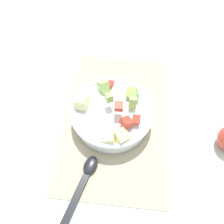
# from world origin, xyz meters

# --- Properties ---
(ground_plane) EXTENTS (2.40, 2.40, 0.00)m
(ground_plane) POSITION_xyz_m (0.00, 0.00, 0.00)
(ground_plane) COLOR silver
(placemat) EXTENTS (0.52, 0.32, 0.01)m
(placemat) POSITION_xyz_m (0.00, 0.00, 0.00)
(placemat) COLOR tan
(placemat) RESTS_ON ground_plane
(salad_bowl) EXTENTS (0.25, 0.25, 0.11)m
(salad_bowl) POSITION_xyz_m (-0.01, 0.01, 0.04)
(salad_bowl) COLOR white
(salad_bowl) RESTS_ON placemat
(serving_spoon) EXTENTS (0.19, 0.08, 0.01)m
(serving_spoon) POSITION_xyz_m (-0.20, 0.07, 0.01)
(serving_spoon) COLOR black
(serving_spoon) RESTS_ON placemat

